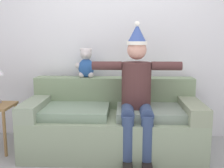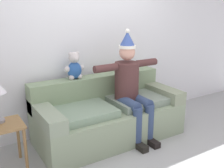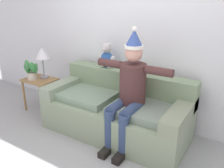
# 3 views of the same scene
# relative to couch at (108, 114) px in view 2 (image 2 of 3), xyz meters

# --- Properties ---
(back_wall) EXTENTS (7.00, 0.10, 2.70)m
(back_wall) POSITION_rel_couch_xyz_m (0.00, 0.54, 1.01)
(back_wall) COLOR silver
(back_wall) RESTS_ON ground_plane
(couch) EXTENTS (2.03, 0.92, 0.85)m
(couch) POSITION_rel_couch_xyz_m (0.00, 0.00, 0.00)
(couch) COLOR gray
(couch) RESTS_ON ground_plane
(person_seated) EXTENTS (1.02, 0.77, 1.53)m
(person_seated) POSITION_rel_couch_xyz_m (0.27, -0.16, 0.44)
(person_seated) COLOR #4A2B2A
(person_seated) RESTS_ON ground_plane
(teddy_bear) EXTENTS (0.29, 0.17, 0.38)m
(teddy_bear) POSITION_rel_couch_xyz_m (-0.36, 0.29, 0.68)
(teddy_bear) COLOR #265194
(teddy_bear) RESTS_ON couch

